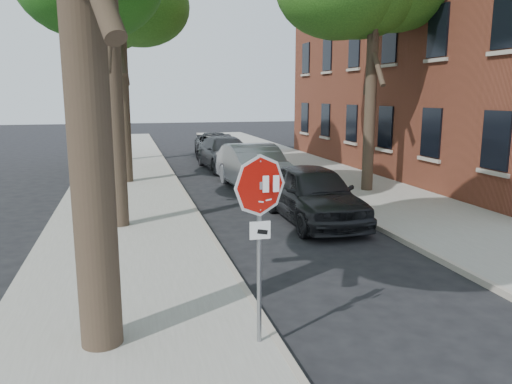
% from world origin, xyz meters
% --- Properties ---
extents(ground, '(120.00, 120.00, 0.00)m').
position_xyz_m(ground, '(0.00, 0.00, 0.00)').
color(ground, black).
rests_on(ground, ground).
extents(sidewalk_left, '(4.00, 55.00, 0.12)m').
position_xyz_m(sidewalk_left, '(-2.50, 12.00, 0.06)').
color(sidewalk_left, gray).
rests_on(sidewalk_left, ground).
extents(sidewalk_right, '(4.00, 55.00, 0.12)m').
position_xyz_m(sidewalk_right, '(6.00, 12.00, 0.06)').
color(sidewalk_right, gray).
rests_on(sidewalk_right, ground).
extents(curb_left, '(0.12, 55.00, 0.13)m').
position_xyz_m(curb_left, '(-0.45, 12.00, 0.07)').
color(curb_left, '#9E9384').
rests_on(curb_left, ground).
extents(curb_right, '(0.12, 55.00, 0.13)m').
position_xyz_m(curb_right, '(3.95, 12.00, 0.07)').
color(curb_right, '#9E9384').
rests_on(curb_right, ground).
extents(apartment_building, '(12.20, 20.20, 15.30)m').
position_xyz_m(apartment_building, '(14.00, 14.00, 7.65)').
color(apartment_building, brown).
rests_on(apartment_building, ground).
extents(stop_sign, '(0.76, 0.34, 2.61)m').
position_xyz_m(stop_sign, '(-0.70, -0.03, 1.95)').
color(stop_sign, gray).
rests_on(stop_sign, sidewalk_left).
extents(tree_far, '(5.29, 4.91, 9.33)m').
position_xyz_m(tree_far, '(-2.72, 21.11, 7.21)').
color(tree_far, black).
rests_on(tree_far, sidewalk_left).
extents(car_a, '(1.91, 4.69, 1.60)m').
position_xyz_m(car_a, '(2.60, 6.54, 0.80)').
color(car_a, black).
rests_on(car_a, ground).
extents(car_b, '(2.09, 5.18, 1.67)m').
position_xyz_m(car_b, '(2.23, 11.72, 0.84)').
color(car_b, gray).
rests_on(car_b, ground).
extents(car_c, '(2.49, 5.38, 1.52)m').
position_xyz_m(car_c, '(2.23, 17.18, 0.76)').
color(car_c, '#48474C').
rests_on(car_c, ground).
extents(car_d, '(2.76, 5.04, 1.34)m').
position_xyz_m(car_d, '(2.60, 22.51, 0.67)').
color(car_d, black).
rests_on(car_d, ground).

